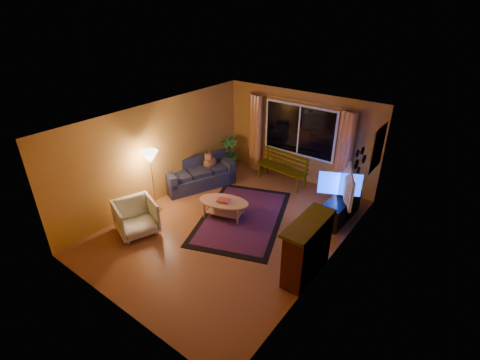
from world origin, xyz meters
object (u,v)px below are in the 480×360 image
Objects in this scene: coffee_table at (224,209)px; tv_console at (340,209)px; bench at (281,176)px; armchair at (136,216)px; sofa at (198,173)px; floor_lamp at (153,182)px.

tv_console is (2.21, 1.57, 0.06)m from coffee_table.
bench is 4.14m from armchair.
sofa reaches higher than tv_console.
sofa is (-1.73, -1.51, 0.16)m from bench.
floor_lamp is at bearing -66.72° from sofa.
coffee_table is (-0.19, -2.30, -0.00)m from bench.
armchair is (0.39, -2.41, 0.04)m from sofa.
floor_lamp reaches higher than sofa.
bench is 0.77× the size of sofa.
bench reaches higher than coffee_table.
bench is at bearing 1.72° from armchair.
coffee_table is (1.52, 0.76, -0.56)m from floor_lamp.
floor_lamp is at bearing -146.05° from tv_console.
floor_lamp is at bearing -153.60° from coffee_table.
sofa is at bearing 90.66° from floor_lamp.
floor_lamp is (-1.72, -3.06, 0.56)m from bench.
sofa is 1.74m from coffee_table.
bench is 3.55m from floor_lamp.
coffee_table is at bearing -142.64° from tv_console.
armchair is at bearing -66.37° from floor_lamp.
bench is 0.94× the size of floor_lamp.
bench is at bearing 60.70° from floor_lamp.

